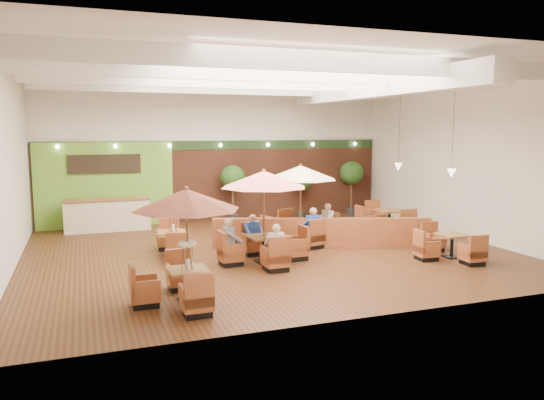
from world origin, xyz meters
name	(u,v)px	position (x,y,z in m)	size (l,w,h in m)	color
room	(263,131)	(0.25, 1.22, 3.63)	(14.04, 14.00, 5.52)	#381E0F
service_counter	(108,215)	(-4.40, 5.10, 0.58)	(3.00, 0.75, 1.18)	beige
booth_divider	(322,233)	(1.74, -0.08, 0.47)	(6.79, 0.18, 0.94)	brown
table_0	(184,220)	(-3.23, -3.84, 1.79)	(2.36, 2.42, 2.50)	brown
table_1	(264,199)	(-0.54, -1.18, 1.78)	(2.56, 2.56, 2.61)	brown
table_2	(301,189)	(1.44, 0.93, 1.76)	(2.64, 2.64, 2.57)	brown
table_3	(173,240)	(-2.80, 0.34, 0.49)	(1.04, 2.62, 1.52)	brown
table_4	(444,247)	(4.48, -2.49, 0.32)	(1.59, 2.34, 0.87)	brown
table_5	(382,221)	(5.00, 1.69, 0.36)	(1.78, 2.62, 0.97)	brown
topiary_0	(233,180)	(0.38, 5.30, 1.69)	(0.98, 0.98, 2.27)	black
topiary_1	(301,182)	(3.30, 5.30, 1.49)	(0.86, 0.86, 2.00)	black
topiary_2	(352,175)	(5.65, 5.30, 1.73)	(1.00, 1.00, 2.33)	black
diner_0	(276,242)	(-0.54, -2.13, 0.76)	(0.41, 0.34, 0.79)	silver
diner_1	(253,230)	(-0.54, -0.23, 0.74)	(0.37, 0.31, 0.74)	#2951B2
diner_2	(231,237)	(-1.50, -1.18, 0.78)	(0.33, 0.41, 0.85)	slate
diner_3	(312,224)	(1.44, -0.01, 0.77)	(0.45, 0.41, 0.82)	#2951B2
diner_4	(326,218)	(2.38, 0.93, 0.75)	(0.34, 0.40, 0.78)	silver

